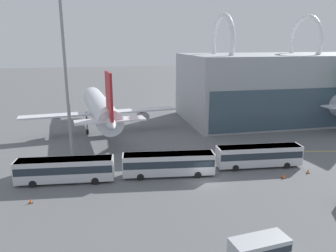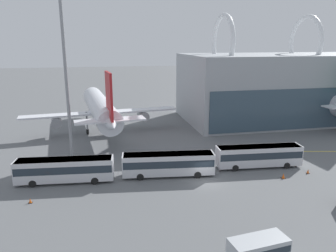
{
  "view_description": "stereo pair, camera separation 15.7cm",
  "coord_description": "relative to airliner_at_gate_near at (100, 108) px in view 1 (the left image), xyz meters",
  "views": [
    {
      "loc": [
        -14.0,
        -39.85,
        18.88
      ],
      "look_at": [
        -1.83,
        16.34,
        4.0
      ],
      "focal_mm": 35.0,
      "sensor_mm": 36.0,
      "label": 1
    },
    {
      "loc": [
        -13.85,
        -39.88,
        18.88
      ],
      "look_at": [
        -1.83,
        16.34,
        4.0
      ],
      "focal_mm": 35.0,
      "sensor_mm": 36.0,
      "label": 2
    }
  ],
  "objects": [
    {
      "name": "floodlight_mast",
      "position": [
        -5.12,
        -15.19,
        14.33
      ],
      "size": [
        2.35,
        2.35,
        31.1
      ],
      "color": "gray",
      "rests_on": "ground_plane"
    },
    {
      "name": "service_van_crossing",
      "position": [
        12.58,
        -46.69,
        -3.8
      ],
      "size": [
        5.37,
        2.78,
        2.44
      ],
      "rotation": [
        0.0,
        0.0,
        0.12
      ],
      "color": "#B2B7BC",
      "rests_on": "ground_plane"
    },
    {
      "name": "traffic_cone_0",
      "position": [
        -8.99,
        -30.69,
        -4.94
      ],
      "size": [
        0.46,
        0.46,
        0.61
      ],
      "color": "black",
      "rests_on": "ground_plane"
    },
    {
      "name": "shuttle_bus_1",
      "position": [
        9.03,
        -26.1,
        -3.26
      ],
      "size": [
        13.35,
        4.17,
        3.37
      ],
      "rotation": [
        0.0,
        0.0,
        -0.12
      ],
      "color": "silver",
      "rests_on": "ground_plane"
    },
    {
      "name": "ground_plane",
      "position": [
        13.61,
        -29.35,
        -5.23
      ],
      "size": [
        440.0,
        440.0,
        0.0
      ],
      "primitive_type": "plane",
      "color": "slate"
    },
    {
      "name": "lane_stripe_3",
      "position": [
        39.57,
        -21.53,
        -5.23
      ],
      "size": [
        10.36,
        2.47,
        0.01
      ],
      "primitive_type": "cube",
      "rotation": [
        0.0,
        0.0,
        -0.21
      ],
      "color": "yellow",
      "rests_on": "ground_plane"
    },
    {
      "name": "traffic_cone_1",
      "position": [
        24.85,
        -30.42,
        -4.88
      ],
      "size": [
        0.6,
        0.6,
        0.72
      ],
      "color": "black",
      "rests_on": "ground_plane"
    },
    {
      "name": "airliner_at_gate_far",
      "position": [
        50.05,
        4.1,
        0.13
      ],
      "size": [
        44.27,
        42.59,
        15.48
      ],
      "rotation": [
        0.0,
        0.0,
        1.66
      ],
      "color": "silver",
      "rests_on": "ground_plane"
    },
    {
      "name": "shuttle_bus_0",
      "position": [
        -5.3,
        -25.26,
        -3.26
      ],
      "size": [
        13.32,
        3.89,
        3.37
      ],
      "rotation": [
        0.0,
        0.0,
        -0.1
      ],
      "color": "silver",
      "rests_on": "ground_plane"
    },
    {
      "name": "airliner_at_gate_near",
      "position": [
        0.0,
        0.0,
        0.0
      ],
      "size": [
        32.32,
        36.5,
        13.98
      ],
      "rotation": [
        0.0,
        0.0,
        1.68
      ],
      "color": "silver",
      "rests_on": "ground_plane"
    },
    {
      "name": "lane_stripe_2",
      "position": [
        11.59,
        -22.76,
        -5.23
      ],
      "size": [
        6.36,
        1.89,
        0.01
      ],
      "primitive_type": "cube",
      "rotation": [
        0.0,
        0.0,
        0.26
      ],
      "color": "yellow",
      "rests_on": "ground_plane"
    },
    {
      "name": "shuttle_bus_2",
      "position": [
        23.37,
        -25.63,
        -3.26
      ],
      "size": [
        13.3,
        3.72,
        3.37
      ],
      "rotation": [
        0.0,
        0.0,
        -0.08
      ],
      "color": "silver",
      "rests_on": "ground_plane"
    },
    {
      "name": "traffic_cone_2",
      "position": [
        29.39,
        -29.53,
        -4.92
      ],
      "size": [
        0.46,
        0.46,
        0.65
      ],
      "color": "black",
      "rests_on": "ground_plane"
    }
  ]
}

